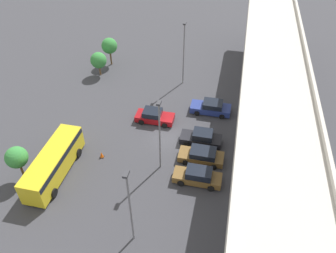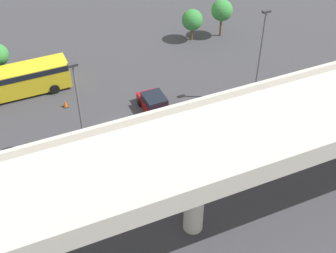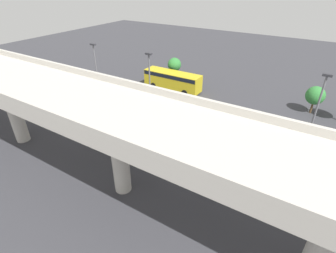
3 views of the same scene
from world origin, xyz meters
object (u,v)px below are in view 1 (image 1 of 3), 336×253
object	(u,v)px
lamp_post_near_aisle	(160,132)
lamp_post_by_overpass	(184,50)
parked_car_4	(198,176)
tree_front_right	(17,158)
parked_car_0	(211,107)
parked_car_2	(201,138)
shuttle_bus	(53,162)
lamp_post_mid_lot	(130,203)
tree_front_centre	(99,60)
traffic_cone	(102,155)
tree_front_left	(109,46)
parked_car_1	(154,116)
parked_car_3	(202,155)

from	to	relation	value
lamp_post_near_aisle	lamp_post_by_overpass	size ratio (longest dim) A/B	0.94
parked_car_4	tree_front_right	world-z (taller)	tree_front_right
parked_car_0	lamp_post_near_aisle	size ratio (longest dim) A/B	0.60
parked_car_2	lamp_post_by_overpass	xyz separation A→B (m)	(-11.73, -4.27, 4.32)
shuttle_bus	lamp_post_mid_lot	bearing A→B (deg)	61.59
parked_car_0	lamp_post_near_aisle	bearing A→B (deg)	69.08
lamp_post_near_aisle	tree_front_centre	xyz separation A→B (m)	(-15.71, -12.73, -2.44)
traffic_cone	tree_front_centre	bearing A→B (deg)	-157.98
parked_car_2	shuttle_bus	distance (m)	15.58
traffic_cone	parked_car_0	bearing A→B (deg)	135.02
shuttle_bus	tree_front_left	size ratio (longest dim) A/B	2.09
parked_car_2	tree_front_centre	size ratio (longest dim) A/B	1.29
parked_car_4	lamp_post_mid_lot	distance (m)	9.31
lamp_post_near_aisle	tree_front_right	size ratio (longest dim) A/B	2.05
lamp_post_by_overpass	lamp_post_near_aisle	bearing A→B (deg)	2.47
parked_car_1	lamp_post_by_overpass	xyz separation A→B (m)	(-9.10, 1.77, 4.35)
parked_car_1	lamp_post_mid_lot	distance (m)	16.16
tree_front_centre	traffic_cone	world-z (taller)	tree_front_centre
parked_car_2	tree_front_right	bearing A→B (deg)	28.70
lamp_post_by_overpass	parked_car_2	bearing A→B (deg)	20.02
tree_front_right	traffic_cone	world-z (taller)	tree_front_right
parked_car_4	lamp_post_mid_lot	bearing A→B (deg)	59.42
shuttle_bus	lamp_post_by_overpass	distance (m)	21.72
lamp_post_mid_lot	tree_front_left	size ratio (longest dim) A/B	1.93
lamp_post_near_aisle	lamp_post_mid_lot	distance (m)	8.37
lamp_post_by_overpass	parked_car_4	bearing A→B (deg)	15.22
parked_car_1	parked_car_2	distance (m)	6.59
tree_front_left	tree_front_right	bearing A→B (deg)	-1.19
tree_front_left	traffic_cone	world-z (taller)	tree_front_left
parked_car_3	tree_front_centre	bearing A→B (deg)	-39.69
lamp_post_near_aisle	lamp_post_mid_lot	world-z (taller)	lamp_post_near_aisle
shuttle_bus	lamp_post_by_overpass	world-z (taller)	lamp_post_by_overpass
parked_car_1	shuttle_bus	xyz separation A→B (m)	(10.23, -7.53, 0.91)
parked_car_1	tree_front_left	world-z (taller)	tree_front_left
lamp_post_near_aisle	lamp_post_by_overpass	distance (m)	16.25
parked_car_1	lamp_post_by_overpass	size ratio (longest dim) A/B	0.52
lamp_post_mid_lot	parked_car_2	bearing A→B (deg)	163.39
parked_car_3	tree_front_right	xyz separation A→B (m)	(6.27, -16.73, 2.22)
parked_car_4	tree_front_centre	world-z (taller)	tree_front_centre
parked_car_3	parked_car_2	bearing A→B (deg)	-81.27
shuttle_bus	lamp_post_mid_lot	xyz separation A→B (m)	(5.26, 9.73, 3.12)
tree_front_left	shuttle_bus	bearing A→B (deg)	5.85
lamp_post_mid_lot	tree_front_centre	distance (m)	27.22
tree_front_left	tree_front_right	xyz separation A→B (m)	(23.45, -0.49, -0.10)
lamp_post_near_aisle	traffic_cone	bearing A→B (deg)	-89.95
parked_car_1	lamp_post_near_aisle	bearing A→B (deg)	-70.92
parked_car_3	lamp_post_mid_lot	xyz separation A→B (m)	(10.21, -4.25, 4.04)
parked_car_4	tree_front_left	xyz separation A→B (m)	(-20.13, -16.28, 2.26)
parked_car_3	tree_front_left	xyz separation A→B (m)	(-17.17, -16.24, 2.33)
tree_front_right	parked_car_3	bearing A→B (deg)	110.56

